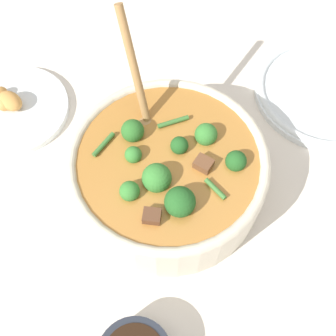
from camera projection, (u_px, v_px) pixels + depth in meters
name	position (u px, v px, depth m)	size (l,w,h in m)	color
ground_plane	(168.00, 186.00, 0.68)	(4.00, 4.00, 0.00)	silver
stew_bowl	(168.00, 170.00, 0.63)	(0.30, 0.30, 0.25)	beige
empty_plate	(324.00, 92.00, 0.76)	(0.25, 0.25, 0.02)	white
food_plate	(13.00, 108.00, 0.75)	(0.20, 0.20, 0.04)	white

